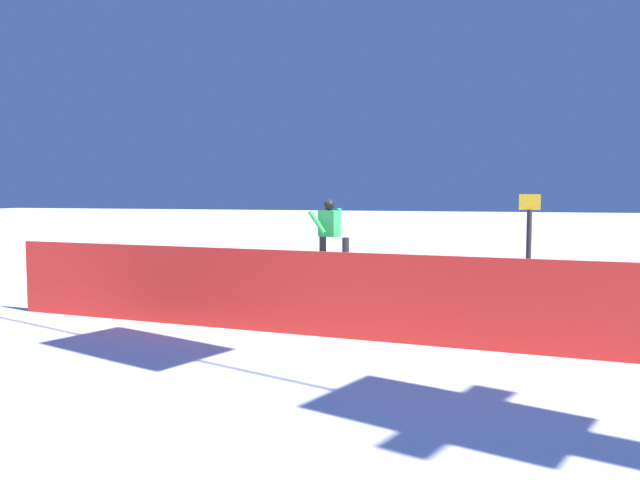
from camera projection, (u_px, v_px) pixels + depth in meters
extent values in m
plane|color=white|center=(333.00, 300.00, 12.93)|extent=(120.00, 120.00, 0.00)
cube|color=red|center=(334.00, 285.00, 12.91)|extent=(6.29, 1.06, 0.61)
cube|color=white|center=(333.00, 292.00, 12.92)|extent=(6.30, 1.07, 0.15)
cube|color=gray|center=(334.00, 269.00, 12.88)|extent=(6.29, 1.12, 0.04)
cube|color=#C82885|center=(334.00, 267.00, 12.88)|extent=(1.59, 0.87, 0.01)
cylinder|color=#212427|center=(323.00, 251.00, 13.03)|extent=(0.18, 0.18, 0.60)
cylinder|color=#212427|center=(346.00, 253.00, 12.68)|extent=(0.18, 0.18, 0.60)
cube|color=green|center=(329.00, 224.00, 12.89)|extent=(0.46, 0.37, 0.52)
sphere|color=black|center=(329.00, 205.00, 12.86)|extent=(0.22, 0.22, 0.22)
cylinder|color=green|center=(317.00, 222.00, 12.87)|extent=(0.43, 0.24, 0.47)
cylinder|color=green|center=(338.00, 222.00, 12.95)|extent=(0.17, 0.14, 0.56)
cube|color=red|center=(281.00, 292.00, 9.85)|extent=(10.01, 0.92, 1.28)
cylinder|color=#262628|center=(528.00, 257.00, 12.43)|extent=(0.10, 0.10, 1.82)
cube|color=yellow|center=(530.00, 202.00, 12.35)|extent=(0.40, 0.04, 0.30)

